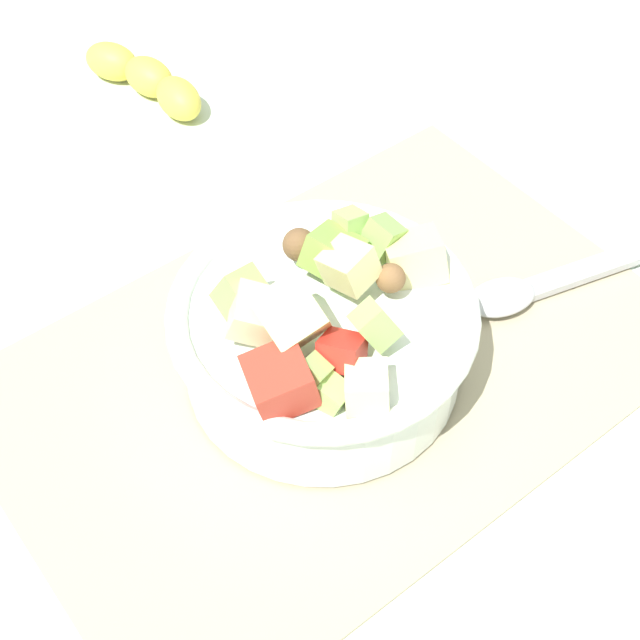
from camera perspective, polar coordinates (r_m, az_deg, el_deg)
name	(u,v)px	position (r m, az deg, el deg)	size (l,w,h in m)	color
ground_plane	(335,365)	(0.66, 0.96, -2.86)	(2.40, 2.40, 0.00)	silver
placemat	(335,363)	(0.66, 0.97, -2.70)	(0.49, 0.32, 0.01)	tan
salad_bowl	(321,329)	(0.62, 0.04, -0.56)	(0.21, 0.21, 0.12)	white
serving_spoon	(560,278)	(0.73, 14.81, 2.55)	(0.24, 0.09, 0.01)	#B7B7BC
banana_whole	(146,79)	(0.91, -10.86, 14.65)	(0.07, 0.15, 0.04)	yellow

